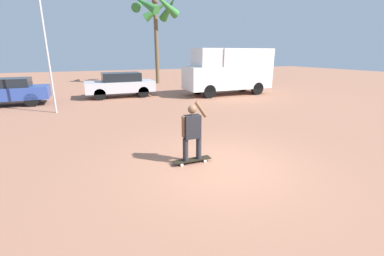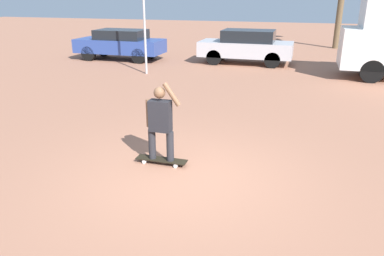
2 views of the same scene
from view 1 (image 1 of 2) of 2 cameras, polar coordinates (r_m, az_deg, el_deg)
ground_plane at (r=6.61m, az=6.34°, el=-8.32°), size 80.00×80.00×0.00m
skateboard at (r=6.70m, az=0.04°, el=-7.11°), size 1.01×0.24×0.10m
person_skateboarder at (r=6.42m, az=0.03°, el=-0.38°), size 0.69×0.22×1.53m
camper_van at (r=18.00m, az=8.34°, el=12.67°), size 5.93×2.09×3.05m
parked_car_silver at (r=17.40m, az=-15.63°, el=9.36°), size 4.27×1.78×1.55m
parked_car_blue at (r=17.07m, az=-36.30°, el=6.60°), size 4.33×1.72×1.47m
palm_tree_near_van at (r=25.15m, az=-8.16°, el=24.57°), size 4.27×4.35×7.75m
flagpole at (r=13.72m, az=-29.76°, el=19.13°), size 1.12×0.12×6.78m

